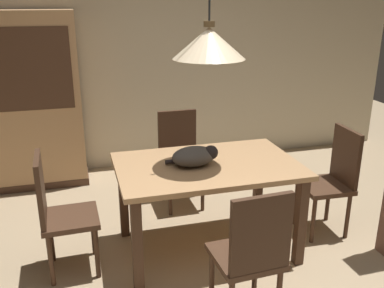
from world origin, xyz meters
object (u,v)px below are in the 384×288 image
Objects in this scene: chair_far_back at (180,154)px; cat_sleeping at (195,156)px; hutch_bookcase at (27,105)px; pendant_lamp at (209,43)px; chair_near_front at (252,252)px; chair_left_side at (58,210)px; chair_right_side at (333,177)px; dining_table at (207,176)px.

cat_sleeping is at bearing -96.36° from chair_far_back.
hutch_bookcase is (-1.43, 0.88, 0.38)m from chair_far_back.
pendant_lamp is at bearing -50.90° from hutch_bookcase.
cat_sleeping is (-0.10, 0.87, 0.32)m from chair_near_front.
hutch_bookcase reaches higher than cat_sleeping.
chair_left_side is at bearing -179.90° from pendant_lamp.
chair_near_front is 1.00× the size of chair_left_side.
hutch_bookcase reaches higher than chair_left_side.
pendant_lamp is at bearing 6.65° from cat_sleeping.
chair_right_side and chair_left_side have the same top height.
cat_sleeping is at bearing -173.35° from pendant_lamp.
chair_near_front is 1.76m from chair_far_back.
pendant_lamp is 2.40m from hutch_bookcase.
pendant_lamp reaches higher than cat_sleeping.
chair_left_side is at bearing 142.28° from chair_near_front.
chair_left_side is 1.61m from pendant_lamp.
chair_far_back reaches higher than dining_table.
hutch_bookcase reaches higher than dining_table.
chair_far_back is 1.72m from hutch_bookcase.
chair_right_side is at bearing -0.03° from chair_left_side.
chair_right_side reaches higher than dining_table.
dining_table is at bearing 179.83° from chair_right_side.
dining_table is at bearing 0.10° from chair_left_side.
pendant_lamp reaches higher than dining_table.
cat_sleeping is 2.22m from hutch_bookcase.
hutch_bookcase is at bearing 118.54° from chair_near_front.
hutch_bookcase is (-2.56, 1.76, 0.38)m from chair_right_side.
dining_table is 1.51× the size of chair_far_back.
chair_far_back is 0.50× the size of hutch_bookcase.
hutch_bookcase is at bearing 145.42° from chair_right_side.
dining_table is 2.28m from hutch_bookcase.
chair_left_side is 0.50× the size of hutch_bookcase.
cat_sleeping is 0.84m from pendant_lamp.
chair_right_side is 1.00× the size of chair_far_back.
chair_near_front is 1.45m from pendant_lamp.
chair_near_front is at bearing -142.10° from chair_right_side.
chair_right_side is at bearing -37.99° from chair_far_back.
chair_left_side reaches higher than dining_table.
chair_left_side is (-1.13, -0.00, -0.14)m from dining_table.
cat_sleeping is (-0.10, -0.01, 0.18)m from dining_table.
cat_sleeping is 0.30× the size of pendant_lamp.
dining_table is 0.20m from cat_sleeping.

